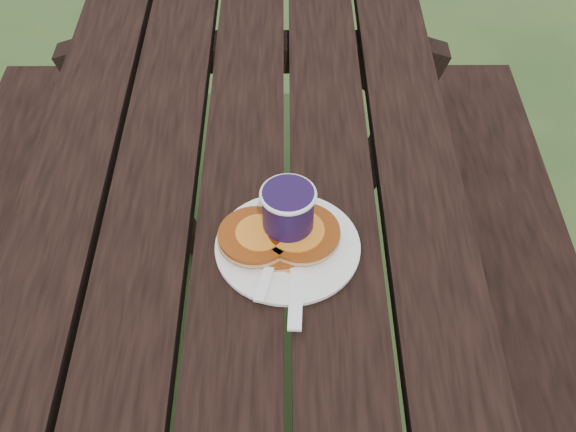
{
  "coord_description": "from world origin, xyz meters",
  "views": [
    {
      "loc": [
        0.07,
        -0.72,
        1.61
      ],
      "look_at": [
        0.08,
        0.02,
        0.8
      ],
      "focal_mm": 45.0,
      "sensor_mm": 36.0,
      "label": 1
    }
  ],
  "objects_px": {
    "picnic_table": "(248,376)",
    "coffee_cup": "(288,214)",
    "plate": "(288,248)",
    "pancake_stack": "(280,236)"
  },
  "relations": [
    {
      "from": "picnic_table",
      "to": "coffee_cup",
      "type": "xyz_separation_m",
      "value": [
        0.08,
        0.02,
        0.44
      ]
    },
    {
      "from": "plate",
      "to": "coffee_cup",
      "type": "bearing_deg",
      "value": 87.8
    },
    {
      "from": "pancake_stack",
      "to": "coffee_cup",
      "type": "height_order",
      "value": "coffee_cup"
    },
    {
      "from": "picnic_table",
      "to": "pancake_stack",
      "type": "distance_m",
      "value": 0.41
    },
    {
      "from": "pancake_stack",
      "to": "coffee_cup",
      "type": "xyz_separation_m",
      "value": [
        0.01,
        0.01,
        0.03
      ]
    },
    {
      "from": "picnic_table",
      "to": "coffee_cup",
      "type": "bearing_deg",
      "value": 15.09
    },
    {
      "from": "plate",
      "to": "pancake_stack",
      "type": "bearing_deg",
      "value": 148.61
    },
    {
      "from": "picnic_table",
      "to": "plate",
      "type": "bearing_deg",
      "value": -0.09
    },
    {
      "from": "pancake_stack",
      "to": "coffee_cup",
      "type": "relative_size",
      "value": 1.78
    },
    {
      "from": "picnic_table",
      "to": "coffee_cup",
      "type": "distance_m",
      "value": 0.45
    }
  ]
}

